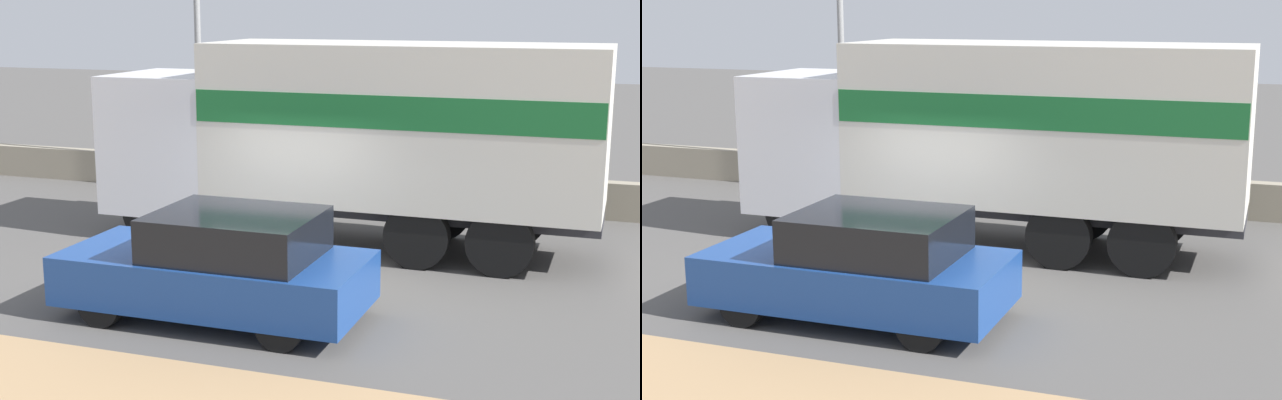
% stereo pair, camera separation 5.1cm
% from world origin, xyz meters
% --- Properties ---
extents(ground_plane, '(80.00, 80.00, 0.00)m').
position_xyz_m(ground_plane, '(0.00, 0.00, 0.00)').
color(ground_plane, '#514F4C').
extents(stone_wall_backdrop, '(60.00, 0.35, 0.76)m').
position_xyz_m(stone_wall_backdrop, '(0.00, 6.59, 0.38)').
color(stone_wall_backdrop, gray).
rests_on(stone_wall_backdrop, ground_plane).
extents(street_lamp, '(0.56, 0.28, 6.40)m').
position_xyz_m(street_lamp, '(-4.02, 6.18, 3.74)').
color(street_lamp, gray).
rests_on(street_lamp, ground_plane).
extents(box_truck, '(8.76, 2.36, 3.58)m').
position_xyz_m(box_truck, '(0.69, 2.95, 2.09)').
color(box_truck, silver).
rests_on(box_truck, ground_plane).
extents(car_hatchback, '(4.15, 1.90, 1.50)m').
position_xyz_m(car_hatchback, '(0.06, -1.27, 0.74)').
color(car_hatchback, navy).
rests_on(car_hatchback, ground_plane).
extents(pedestrian, '(0.39, 0.39, 1.80)m').
position_xyz_m(pedestrian, '(-3.50, 5.56, 0.94)').
color(pedestrian, '#473828').
rests_on(pedestrian, ground_plane).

